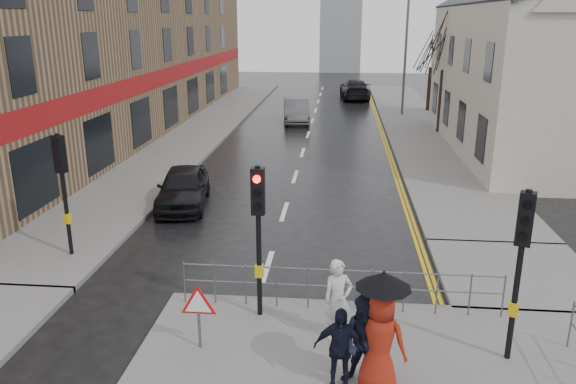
% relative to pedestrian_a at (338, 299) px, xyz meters
% --- Properties ---
extents(ground, '(120.00, 120.00, 0.00)m').
position_rel_pedestrian_a_xyz_m(ground, '(-1.91, 0.55, -0.98)').
color(ground, black).
rests_on(ground, ground).
extents(left_pavement, '(4.00, 44.00, 0.14)m').
position_rel_pedestrian_a_xyz_m(left_pavement, '(-8.41, 23.55, -0.91)').
color(left_pavement, '#605E5B').
rests_on(left_pavement, ground).
extents(right_pavement, '(4.00, 40.00, 0.14)m').
position_rel_pedestrian_a_xyz_m(right_pavement, '(4.59, 25.55, -0.91)').
color(right_pavement, '#605E5B').
rests_on(right_pavement, ground).
extents(pavement_bridge_right, '(4.00, 4.20, 0.14)m').
position_rel_pedestrian_a_xyz_m(pavement_bridge_right, '(4.59, 3.55, -0.91)').
color(pavement_bridge_right, '#605E5B').
rests_on(pavement_bridge_right, ground).
extents(building_left_terrace, '(8.00, 42.00, 10.00)m').
position_rel_pedestrian_a_xyz_m(building_left_terrace, '(-13.91, 22.55, 4.02)').
color(building_left_terrace, '#83684C').
rests_on(building_left_terrace, ground).
extents(building_right_cream, '(9.00, 16.40, 10.10)m').
position_rel_pedestrian_a_xyz_m(building_right_cream, '(10.09, 18.55, 3.80)').
color(building_right_cream, beige).
rests_on(building_right_cream, ground).
extents(traffic_signal_near_left, '(0.28, 0.27, 3.40)m').
position_rel_pedestrian_a_xyz_m(traffic_signal_near_left, '(-1.71, 0.75, 1.47)').
color(traffic_signal_near_left, black).
rests_on(traffic_signal_near_left, near_pavement).
extents(traffic_signal_near_right, '(0.34, 0.33, 3.40)m').
position_rel_pedestrian_a_xyz_m(traffic_signal_near_right, '(3.29, -0.45, 1.47)').
color(traffic_signal_near_right, black).
rests_on(traffic_signal_near_right, near_pavement).
extents(traffic_signal_far_left, '(0.34, 0.33, 3.40)m').
position_rel_pedestrian_a_xyz_m(traffic_signal_far_left, '(-7.41, 3.56, 1.47)').
color(traffic_signal_far_left, black).
rests_on(traffic_signal_far_left, left_pavement).
extents(guard_railing_front, '(7.14, 0.04, 1.00)m').
position_rel_pedestrian_a_xyz_m(guard_railing_front, '(0.04, 1.15, -0.13)').
color(guard_railing_front, '#595B5E').
rests_on(guard_railing_front, near_pavement).
extents(warning_sign, '(0.80, 0.07, 1.35)m').
position_rel_pedestrian_a_xyz_m(warning_sign, '(-2.71, -0.65, 0.06)').
color(warning_sign, '#595B5E').
rests_on(warning_sign, near_pavement).
extents(street_lamp, '(1.83, 0.25, 8.00)m').
position_rel_pedestrian_a_xyz_m(street_lamp, '(3.91, 28.55, 3.72)').
color(street_lamp, '#595B5E').
rests_on(street_lamp, right_pavement).
extents(tree_near, '(2.40, 2.40, 6.58)m').
position_rel_pedestrian_a_xyz_m(tree_near, '(5.59, 22.55, 4.15)').
color(tree_near, '#2E2119').
rests_on(tree_near, right_pavement).
extents(tree_far, '(2.40, 2.40, 5.64)m').
position_rel_pedestrian_a_xyz_m(tree_far, '(6.09, 30.55, 3.44)').
color(tree_far, '#2E2119').
rests_on(tree_far, right_pavement).
extents(pedestrian_a, '(0.72, 0.61, 1.69)m').
position_rel_pedestrian_a_xyz_m(pedestrian_a, '(0.00, 0.00, 0.00)').
color(pedestrian_a, beige).
rests_on(pedestrian_a, near_pavement).
extents(pedestrian_b, '(1.05, 0.95, 1.77)m').
position_rel_pedestrian_a_xyz_m(pedestrian_b, '(0.49, -1.60, 0.04)').
color(pedestrian_b, black).
rests_on(pedestrian_b, near_pavement).
extents(pedestrian_with_umbrella, '(1.10, 0.96, 2.25)m').
position_rel_pedestrian_a_xyz_m(pedestrian_with_umbrella, '(0.74, -1.64, 0.33)').
color(pedestrian_with_umbrella, maroon).
rests_on(pedestrian_with_umbrella, near_pavement).
extents(pedestrian_d, '(0.91, 0.39, 1.55)m').
position_rel_pedestrian_a_xyz_m(pedestrian_d, '(0.04, -1.65, -0.07)').
color(pedestrian_d, black).
rests_on(pedestrian_d, near_pavement).
extents(car_parked, '(2.19, 4.27, 1.39)m').
position_rel_pedestrian_a_xyz_m(car_parked, '(-5.55, 8.35, -0.29)').
color(car_parked, black).
rests_on(car_parked, ground).
extents(car_mid, '(2.08, 4.65, 1.48)m').
position_rel_pedestrian_a_xyz_m(car_mid, '(-2.92, 25.54, -0.24)').
color(car_mid, '#4A4D4F').
rests_on(car_mid, ground).
extents(car_far, '(2.60, 5.66, 1.60)m').
position_rel_pedestrian_a_xyz_m(car_far, '(1.01, 36.85, -0.18)').
color(car_far, black).
rests_on(car_far, ground).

